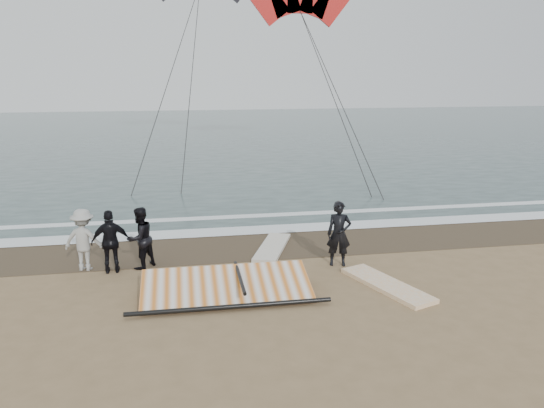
{
  "coord_description": "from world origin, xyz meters",
  "views": [
    {
      "loc": [
        -3.72,
        -10.15,
        4.96
      ],
      "look_at": [
        -1.37,
        3.0,
        1.6
      ],
      "focal_mm": 35.0,
      "sensor_mm": 36.0,
      "label": 1
    }
  ],
  "objects_px": {
    "man_main": "(339,234)",
    "board_white": "(387,285)",
    "sail_rig": "(223,286)",
    "board_cream": "(272,247)"
  },
  "relations": [
    {
      "from": "man_main",
      "to": "board_white",
      "type": "xyz_separation_m",
      "value": [
        0.7,
        -1.62,
        -0.81
      ]
    },
    {
      "from": "board_white",
      "to": "sail_rig",
      "type": "height_order",
      "value": "sail_rig"
    },
    {
      "from": "board_white",
      "to": "sail_rig",
      "type": "relative_size",
      "value": 0.59
    },
    {
      "from": "man_main",
      "to": "board_cream",
      "type": "distance_m",
      "value": 2.3
    },
    {
      "from": "board_white",
      "to": "sail_rig",
      "type": "bearing_deg",
      "value": 155.97
    },
    {
      "from": "man_main",
      "to": "board_white",
      "type": "bearing_deg",
      "value": -52.86
    },
    {
      "from": "board_cream",
      "to": "sail_rig",
      "type": "distance_m",
      "value": 3.37
    },
    {
      "from": "man_main",
      "to": "board_cream",
      "type": "bearing_deg",
      "value": 147.21
    },
    {
      "from": "man_main",
      "to": "board_cream",
      "type": "height_order",
      "value": "man_main"
    },
    {
      "from": "sail_rig",
      "to": "man_main",
      "type": "bearing_deg",
      "value": 23.52
    }
  ]
}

